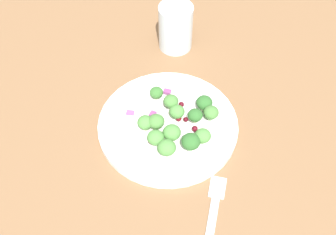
# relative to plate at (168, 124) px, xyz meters

# --- Properties ---
(ground_plane) EXTENTS (1.80, 1.80, 0.02)m
(ground_plane) POSITION_rel_plate_xyz_m (-0.03, -0.01, -0.02)
(ground_plane) COLOR brown
(plate) EXTENTS (0.23, 0.23, 0.02)m
(plate) POSITION_rel_plate_xyz_m (0.00, 0.00, 0.00)
(plate) COLOR white
(plate) RESTS_ON ground_plane
(dressing_pool) EXTENTS (0.14, 0.14, 0.00)m
(dressing_pool) POSITION_rel_plate_xyz_m (-0.00, 0.00, 0.00)
(dressing_pool) COLOR white
(dressing_pool) RESTS_ON plate
(broccoli_floret_0) EXTENTS (0.03, 0.03, 0.03)m
(broccoli_floret_0) POSITION_rel_plate_xyz_m (0.02, 0.07, 0.03)
(broccoli_floret_0) COLOR #ADD18E
(broccoli_floret_0) RESTS_ON plate
(broccoli_floret_1) EXTENTS (0.03, 0.03, 0.03)m
(broccoli_floret_1) POSITION_rel_plate_xyz_m (0.06, 0.02, 0.02)
(broccoli_floret_1) COLOR #8EB77A
(broccoli_floret_1) RESTS_ON plate
(broccoli_floret_2) EXTENTS (0.03, 0.03, 0.03)m
(broccoli_floret_2) POSITION_rel_plate_xyz_m (-0.05, 0.05, 0.02)
(broccoli_floret_2) COLOR #ADD18E
(broccoli_floret_2) RESTS_ON plate
(broccoli_floret_3) EXTENTS (0.03, 0.03, 0.03)m
(broccoli_floret_3) POSITION_rel_plate_xyz_m (0.03, 0.02, 0.02)
(broccoli_floret_3) COLOR #9EC684
(broccoli_floret_3) RESTS_ON plate
(broccoli_floret_4) EXTENTS (0.02, 0.02, 0.02)m
(broccoli_floret_4) POSITION_rel_plate_xyz_m (-0.02, 0.04, 0.02)
(broccoli_floret_4) COLOR #9EC684
(broccoli_floret_4) RESTS_ON plate
(broccoli_floret_5) EXTENTS (0.03, 0.03, 0.03)m
(broccoli_floret_5) POSITION_rel_plate_xyz_m (0.02, -0.03, 0.02)
(broccoli_floret_5) COLOR #9EC684
(broccoli_floret_5) RESTS_ON plate
(broccoli_floret_6) EXTENTS (0.02, 0.02, 0.02)m
(broccoli_floret_6) POSITION_rel_plate_xyz_m (-0.04, -0.04, 0.02)
(broccoli_floret_6) COLOR #8EB77A
(broccoli_floret_6) RESTS_ON plate
(broccoli_floret_7) EXTENTS (0.03, 0.03, 0.03)m
(broccoli_floret_7) POSITION_rel_plate_xyz_m (0.05, -0.00, 0.02)
(broccoli_floret_7) COLOR #8EB77A
(broccoli_floret_7) RESTS_ON plate
(broccoli_floret_8) EXTENTS (0.03, 0.03, 0.03)m
(broccoli_floret_8) POSITION_rel_plate_xyz_m (0.02, -0.01, 0.02)
(broccoli_floret_8) COLOR #9EC684
(broccoli_floret_8) RESTS_ON plate
(broccoli_floret_9) EXTENTS (0.03, 0.03, 0.03)m
(broccoli_floret_9) POSITION_rel_plate_xyz_m (-0.03, -0.00, 0.03)
(broccoli_floret_9) COLOR #8EB77A
(broccoli_floret_9) RESTS_ON plate
(broccoli_floret_10) EXTENTS (0.03, 0.03, 0.03)m
(broccoli_floret_10) POSITION_rel_plate_xyz_m (-0.03, 0.07, 0.02)
(broccoli_floret_10) COLOR #8EB77A
(broccoli_floret_10) RESTS_ON plate
(broccoli_floret_11) EXTENTS (0.03, 0.03, 0.03)m
(broccoli_floret_11) POSITION_rel_plate_xyz_m (-0.01, 0.01, 0.02)
(broccoli_floret_11) COLOR #ADD18E
(broccoli_floret_11) RESTS_ON plate
(broccoli_floret_12) EXTENTS (0.03, 0.03, 0.03)m
(broccoli_floret_12) POSITION_rel_plate_xyz_m (0.04, 0.05, 0.03)
(broccoli_floret_12) COLOR #8EB77A
(broccoli_floret_12) RESTS_ON plate
(cranberry_0) EXTENTS (0.01, 0.01, 0.01)m
(cranberry_0) POSITION_rel_plate_xyz_m (-0.01, 0.02, 0.01)
(cranberry_0) COLOR maroon
(cranberry_0) RESTS_ON plate
(cranberry_1) EXTENTS (0.01, 0.01, 0.01)m
(cranberry_1) POSITION_rel_plate_xyz_m (-0.04, -0.01, 0.01)
(cranberry_1) COLOR #4C0A14
(cranberry_1) RESTS_ON plate
(cranberry_2) EXTENTS (0.01, 0.01, 0.01)m
(cranberry_2) POSITION_rel_plate_xyz_m (-0.01, 0.03, 0.01)
(cranberry_2) COLOR #4C0A14
(cranberry_2) RESTS_ON plate
(cranberry_3) EXTENTS (0.01, 0.01, 0.01)m
(cranberry_3) POSITION_rel_plate_xyz_m (-0.04, 0.01, 0.01)
(cranberry_3) COLOR #4C0A14
(cranberry_3) RESTS_ON plate
(cranberry_4) EXTENTS (0.01, 0.01, 0.01)m
(cranberry_4) POSITION_rel_plate_xyz_m (0.00, 0.05, 0.01)
(cranberry_4) COLOR #4C0A14
(cranberry_4) RESTS_ON plate
(cranberry_5) EXTENTS (0.01, 0.01, 0.01)m
(cranberry_5) POSITION_rel_plate_xyz_m (0.05, -0.01, 0.01)
(cranberry_5) COLOR maroon
(cranberry_5) RESTS_ON plate
(onion_bit_0) EXTENTS (0.01, 0.01, 0.01)m
(onion_bit_0) POSITION_rel_plate_xyz_m (-0.06, -0.02, 0.01)
(onion_bit_0) COLOR #843D75
(onion_bit_0) RESTS_ON plate
(onion_bit_1) EXTENTS (0.01, 0.01, 0.00)m
(onion_bit_1) POSITION_rel_plate_xyz_m (0.00, -0.07, 0.01)
(onion_bit_1) COLOR #934C84
(onion_bit_1) RESTS_ON plate
(onion_bit_2) EXTENTS (0.01, 0.01, 0.01)m
(onion_bit_2) POSITION_rel_plate_xyz_m (-0.01, -0.03, 0.01)
(onion_bit_2) COLOR #843D75
(onion_bit_2) RESTS_ON plate
(fork) EXTENTS (0.19, 0.04, 0.01)m
(fork) POSITION_rel_plate_xyz_m (0.15, 0.11, -0.01)
(fork) COLOR silver
(fork) RESTS_ON ground_plane
(water_glass) EXTENTS (0.07, 0.07, 0.09)m
(water_glass) POSITION_rel_plate_xyz_m (-0.20, -0.05, 0.04)
(water_glass) COLOR silver
(water_glass) RESTS_ON ground_plane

